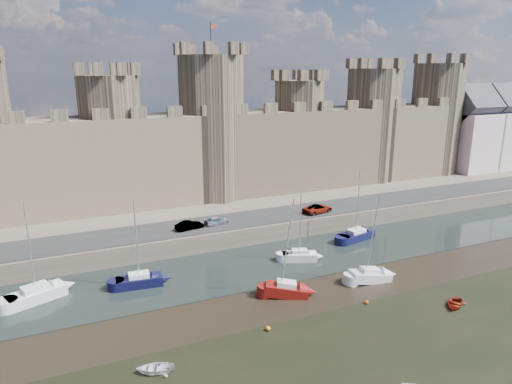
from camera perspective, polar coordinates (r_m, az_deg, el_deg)
ground at (r=39.59m, az=16.34°, el=-21.73°), size 160.00×160.00×0.00m
water_channel at (r=57.21m, az=0.72°, el=-8.95°), size 160.00×12.00×0.08m
quay at (r=89.10m, az=-8.87°, el=0.54°), size 160.00×60.00×2.50m
road at (r=64.91m, az=-2.92°, el=-3.62°), size 160.00×7.00×0.10m
castle at (r=75.49m, az=-7.27°, el=6.07°), size 108.50×11.00×29.00m
car_1 at (r=61.88m, az=-8.34°, el=-4.16°), size 3.96×2.00×1.25m
car_2 at (r=63.52m, az=-4.90°, el=-3.61°), size 3.99×2.29×1.09m
car_3 at (r=68.96m, az=7.72°, el=-2.08°), size 5.09×3.06×1.32m
sailboat_0 at (r=53.55m, az=-25.79°, el=-11.39°), size 6.17×4.20×10.75m
sailboat_1 at (r=52.96m, az=-14.39°, el=-10.63°), size 5.13×2.41×9.95m
sailboat_2 at (r=58.04m, az=5.45°, el=-7.88°), size 4.61×3.16×9.27m
sailboat_3 at (r=66.11m, az=12.40°, el=-5.25°), size 5.97×3.35×9.87m
sailboat_4 at (r=49.53m, az=3.82°, el=-12.05°), size 4.92×3.51×10.73m
sailboat_5 at (r=54.16m, az=14.05°, el=-10.07°), size 4.97×2.45×10.30m
dinghy_4 at (r=51.81m, az=23.59°, el=-12.68°), size 3.59×3.40×0.61m
dinghy_6 at (r=39.70m, az=-12.51°, el=-20.78°), size 3.39×2.78×0.61m
buoy_1 at (r=43.90m, az=1.52°, el=-16.68°), size 0.46×0.46×0.46m
buoy_3 at (r=49.51m, az=13.67°, el=-13.25°), size 0.39×0.39×0.39m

